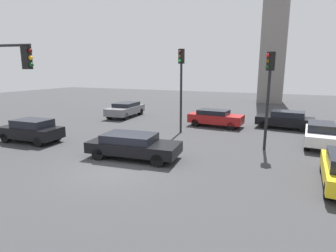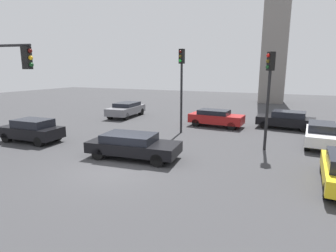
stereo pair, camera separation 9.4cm
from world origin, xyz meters
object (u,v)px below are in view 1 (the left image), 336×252
Objects in this scene: traffic_light_1 at (181,76)px; car_4 at (31,130)px; car_2 at (126,109)px; car_6 at (215,117)px; car_0 at (320,134)px; traffic_light_2 at (4,79)px; car_1 at (133,145)px; car_3 at (285,119)px; traffic_light_0 at (269,83)px.

traffic_light_1 reaches higher than car_4.
car_4 is (-0.29, -10.49, 0.00)m from car_2.
car_2 reaches higher than car_6.
traffic_light_1 is 4.98m from car_6.
car_0 is (8.99, 0.15, -3.35)m from traffic_light_1.
car_6 is (6.84, 12.78, -3.38)m from traffic_light_2.
car_1 is (4.96, 3.09, -3.42)m from traffic_light_2.
car_4 is (-14.69, -11.02, 0.04)m from car_3.
car_1 is 1.14× the size of car_3.
traffic_light_1 is 1.21× the size of car_1.
car_3 is at bearing 136.71° from traffic_light_1.
traffic_light_2 is at bearing -15.33° from traffic_light_1.
traffic_light_0 is at bearing 29.70° from car_1.
car_0 is at bearing 174.51° from traffic_light_0.
car_2 is at bearing -100.44° from car_0.
car_2 is (-16.41, 4.02, 0.02)m from car_0.
traffic_light_1 is 9.07m from car_3.
car_2 is 10.49m from car_4.
traffic_light_0 is 13.37m from traffic_light_2.
car_6 is at bearing -109.75° from car_0.
traffic_light_2 reaches higher than traffic_light_0.
traffic_light_0 is 1.14× the size of car_2.
traffic_light_2 is at bearing -52.14° from car_0.
traffic_light_1 is 10.51m from car_4.
traffic_light_0 is 1.12× the size of car_1.
traffic_light_1 reaches higher than car_2.
car_4 is (-7.58, 0.14, 0.07)m from car_1.
car_6 is (1.88, 9.69, 0.04)m from car_1.
car_0 is at bearing 23.18° from traffic_light_2.
car_6 is (9.46, 9.55, -0.03)m from car_4.
traffic_light_0 is 4.83m from car_0.
traffic_light_2 is 1.44× the size of car_4.
traffic_light_2 is 1.43× the size of car_0.
car_2 is at bearing 118.56° from car_1.
car_0 is at bearing -20.03° from car_6.
car_3 is at bearing 38.36° from traffic_light_2.
car_1 is at bearing 62.00° from car_3.
car_0 is 0.95× the size of car_3.
traffic_light_1 is 1.45× the size of car_4.
car_4 is at bearing 173.08° from car_1.
car_2 is 1.17× the size of car_4.
car_6 is (-7.24, 3.08, -0.01)m from car_0.
car_0 is 0.86× the size of car_2.
car_3 is at bearing -140.32° from traffic_light_0.
car_0 is 7.87m from car_6.
car_2 is (-13.41, 6.24, -3.03)m from traffic_light_0.
car_0 is 1.00× the size of car_4.
traffic_light_2 is (-11.09, -7.47, 0.32)m from traffic_light_0.
car_1 is at bearing 20.56° from traffic_light_2.
car_2 is at bearing 88.27° from traffic_light_2.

